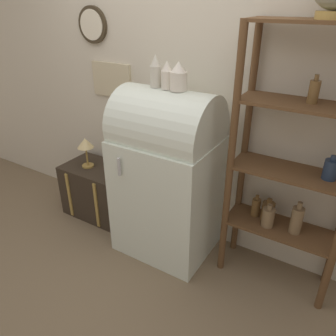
# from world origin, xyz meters

# --- Properties ---
(ground_plane) EXTENTS (12.00, 12.00, 0.00)m
(ground_plane) POSITION_xyz_m (0.00, 0.00, 0.00)
(ground_plane) COLOR #7A664C
(wall_back) EXTENTS (7.00, 0.09, 2.70)m
(wall_back) POSITION_xyz_m (-0.01, 0.57, 1.35)
(wall_back) COLOR beige
(wall_back) RESTS_ON ground_plane
(refrigerator) EXTENTS (0.75, 0.65, 1.37)m
(refrigerator) POSITION_xyz_m (-0.00, 0.24, 0.70)
(refrigerator) COLOR silver
(refrigerator) RESTS_ON ground_plane
(suitcase_trunk) EXTENTS (0.63, 0.43, 0.51)m
(suitcase_trunk) POSITION_xyz_m (-0.83, 0.30, 0.26)
(suitcase_trunk) COLOR #33281E
(suitcase_trunk) RESTS_ON ground_plane
(shelf_unit) EXTENTS (0.79, 0.33, 1.84)m
(shelf_unit) POSITION_xyz_m (0.89, 0.37, 0.98)
(shelf_unit) COLOR brown
(shelf_unit) RESTS_ON ground_plane
(vase_left) EXTENTS (0.08, 0.08, 0.22)m
(vase_left) POSITION_xyz_m (-0.10, 0.25, 1.48)
(vase_left) COLOR beige
(vase_left) RESTS_ON refrigerator
(vase_center) EXTENTS (0.08, 0.08, 0.19)m
(vase_center) POSITION_xyz_m (-0.00, 0.24, 1.46)
(vase_center) COLOR silver
(vase_center) RESTS_ON refrigerator
(vase_right) EXTENTS (0.12, 0.12, 0.19)m
(vase_right) POSITION_xyz_m (0.09, 0.25, 1.46)
(vase_right) COLOR silver
(vase_right) RESTS_ON refrigerator
(desk_lamp) EXTENTS (0.15, 0.15, 0.29)m
(desk_lamp) POSITION_xyz_m (-0.90, 0.27, 0.73)
(desk_lamp) COLOR #AD8942
(desk_lamp) RESTS_ON suitcase_trunk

